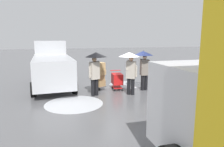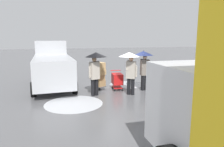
# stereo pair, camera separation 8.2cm
# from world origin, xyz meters

# --- Properties ---
(ground_plane) EXTENTS (90.00, 90.00, 0.00)m
(ground_plane) POSITION_xyz_m (0.00, 0.00, 0.00)
(ground_plane) COLOR #5B5B5E
(slush_patch_near_cluster) EXTENTS (2.49, 2.49, 0.01)m
(slush_patch_near_cluster) POSITION_xyz_m (2.54, 1.99, 0.00)
(slush_patch_near_cluster) COLOR silver
(slush_patch_near_cluster) RESTS_ON ground
(slush_patch_under_van) EXTENTS (1.97, 1.97, 0.01)m
(slush_patch_under_van) POSITION_xyz_m (-0.84, -0.83, 0.00)
(slush_patch_under_van) COLOR #ADAFB5
(slush_patch_under_van) RESTS_ON ground
(cargo_van_parked_right) EXTENTS (2.33, 5.40, 2.60)m
(cargo_van_parked_right) POSITION_xyz_m (3.36, -1.55, 1.18)
(cargo_van_parked_right) COLOR #B7BABF
(cargo_van_parked_right) RESTS_ON ground
(shopping_cart_vendor) EXTENTS (0.63, 0.87, 1.02)m
(shopping_cart_vendor) POSITION_xyz_m (0.01, 0.16, 0.57)
(shopping_cart_vendor) COLOR red
(shopping_cart_vendor) RESTS_ON ground
(hand_dolly_boxes) EXTENTS (0.77, 0.85, 1.51)m
(hand_dolly_boxes) POSITION_xyz_m (0.95, -0.01, 0.85)
(hand_dolly_boxes) COLOR #515156
(hand_dolly_boxes) RESTS_ON ground
(pedestrian_pink_side) EXTENTS (1.04, 1.04, 2.15)m
(pedestrian_pink_side) POSITION_xyz_m (1.36, 0.95, 1.58)
(pedestrian_pink_side) COLOR black
(pedestrian_pink_side) RESTS_ON ground
(pedestrian_black_side) EXTENTS (1.04, 1.04, 2.15)m
(pedestrian_black_side) POSITION_xyz_m (-1.31, 0.66, 1.58)
(pedestrian_black_side) COLOR black
(pedestrian_black_side) RESTS_ON ground
(pedestrian_white_side) EXTENTS (1.04, 1.04, 2.15)m
(pedestrian_white_side) POSITION_xyz_m (-0.30, 1.25, 1.57)
(pedestrian_white_side) COLOR black
(pedestrian_white_side) RESTS_ON ground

